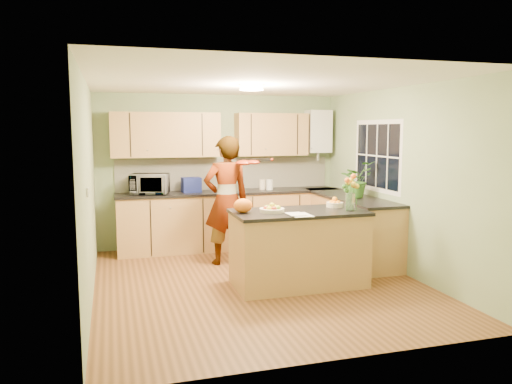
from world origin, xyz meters
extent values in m
plane|color=#583619|center=(0.00, 0.00, 0.00)|extent=(4.50, 4.50, 0.00)
cube|color=white|center=(0.00, 0.00, 2.50)|extent=(4.00, 4.50, 0.02)
cube|color=gray|center=(0.00, 2.25, 1.25)|extent=(4.00, 0.02, 2.50)
cube|color=gray|center=(0.00, -2.25, 1.25)|extent=(4.00, 0.02, 2.50)
cube|color=gray|center=(-2.00, 0.00, 1.25)|extent=(0.02, 4.50, 2.50)
cube|color=gray|center=(2.00, 0.00, 1.25)|extent=(0.02, 4.50, 2.50)
cube|color=#A27540|center=(0.10, 1.95, 0.45)|extent=(3.60, 0.60, 0.90)
cube|color=black|center=(0.10, 1.94, 0.92)|extent=(3.64, 0.62, 0.04)
cube|color=#A27540|center=(1.70, 0.85, 0.45)|extent=(0.60, 2.20, 0.90)
cube|color=black|center=(1.69, 0.85, 0.92)|extent=(0.62, 2.24, 0.04)
cube|color=white|center=(0.10, 2.23, 1.20)|extent=(3.60, 0.02, 0.52)
cube|color=#A27540|center=(-0.90, 2.08, 1.85)|extent=(1.70, 0.34, 0.70)
cube|color=#A27540|center=(0.85, 2.08, 1.85)|extent=(1.20, 0.34, 0.70)
cube|color=silver|center=(1.70, 2.09, 1.90)|extent=(0.40, 0.30, 0.72)
cylinder|color=#B5B6BA|center=(1.70, 2.09, 1.50)|extent=(0.06, 0.06, 0.20)
cube|color=silver|center=(1.99, 0.60, 1.55)|extent=(0.01, 1.30, 1.05)
cube|color=black|center=(1.99, 0.60, 1.55)|extent=(0.01, 1.18, 0.92)
cube|color=silver|center=(-1.99, -0.60, 1.30)|extent=(0.02, 0.09, 0.09)
cylinder|color=#FFEABF|center=(0.00, 0.30, 2.46)|extent=(0.30, 0.30, 0.06)
cylinder|color=silver|center=(0.00, 0.30, 2.49)|extent=(0.10, 0.10, 0.02)
cube|color=#A27540|center=(0.46, -0.23, 0.45)|extent=(1.60, 0.80, 0.90)
cube|color=black|center=(0.46, -0.23, 0.92)|extent=(1.64, 0.84, 0.04)
cylinder|color=beige|center=(0.11, -0.23, 0.96)|extent=(0.30, 0.30, 0.05)
cylinder|color=beige|center=(1.01, -0.08, 0.97)|extent=(0.21, 0.21, 0.06)
cylinder|color=silver|center=(1.06, -0.41, 1.05)|extent=(0.11, 0.11, 0.22)
ellipsoid|color=orange|center=(-0.24, -0.18, 1.03)|extent=(0.28, 0.26, 0.17)
cube|color=white|center=(0.36, -0.53, 0.95)|extent=(0.23, 0.32, 0.01)
imported|color=tan|center=(-0.17, 1.02, 0.92)|extent=(0.72, 0.51, 1.84)
imported|color=silver|center=(-1.18, 1.92, 1.10)|extent=(0.65, 0.52, 0.31)
cube|color=navy|center=(-0.52, 1.98, 1.06)|extent=(0.31, 0.24, 0.23)
cylinder|color=#B5B6BA|center=(0.25, 1.96, 1.06)|extent=(0.18, 0.18, 0.24)
sphere|color=black|center=(0.25, 1.96, 1.23)|extent=(0.09, 0.09, 0.09)
cylinder|color=beige|center=(0.67, 2.00, 1.02)|extent=(0.14, 0.14, 0.17)
cylinder|color=silver|center=(0.77, 1.91, 1.03)|extent=(0.13, 0.13, 0.17)
imported|color=#346923|center=(1.70, 0.67, 1.21)|extent=(0.59, 0.55, 0.53)
camera|label=1|loc=(-1.76, -5.89, 1.93)|focal=35.00mm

